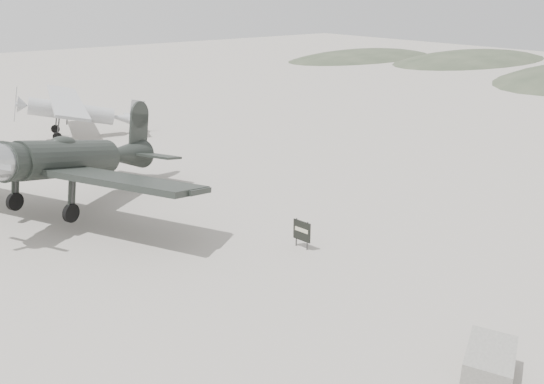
{
  "coord_description": "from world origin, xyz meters",
  "views": [
    {
      "loc": [
        -10.61,
        -15.75,
        9.24
      ],
      "look_at": [
        1.96,
        0.36,
        1.5
      ],
      "focal_mm": 35.0,
      "sensor_mm": 36.0,
      "label": 1
    }
  ],
  "objects": [
    {
      "name": "sign_board",
      "position": [
        1.56,
        -2.0,
        0.69
      ],
      "size": [
        0.2,
        0.8,
        1.16
      ],
      "rotation": [
        0.0,
        0.0,
        0.18
      ],
      "color": "#333333",
      "rests_on": "ground"
    },
    {
      "name": "hill_northeast",
      "position": [
        50.0,
        40.0,
        0.0
      ],
      "size": [
        32.0,
        16.0,
        5.2
      ],
      "primitive_type": "ellipsoid",
      "color": "#343E2D",
      "rests_on": "ground"
    },
    {
      "name": "hill_east_north",
      "position": [
        60.0,
        28.0,
        0.0
      ],
      "size": [
        36.0,
        18.0,
        6.0
      ],
      "primitive_type": "ellipsoid",
      "color": "#343E2D",
      "rests_on": "ground"
    },
    {
      "name": "equipment_block",
      "position": [
        0.41,
        -10.5,
        0.45
      ],
      "size": [
        2.12,
        1.79,
        0.9
      ],
      "primitive_type": "cube",
      "rotation": [
        0.0,
        0.0,
        0.44
      ],
      "color": "slate",
      "rests_on": "ground"
    },
    {
      "name": "lowwing_monoplane",
      "position": [
        -3.76,
        7.11,
        2.37
      ],
      "size": [
        10.86,
        13.25,
        4.48
      ],
      "rotation": [
        0.0,
        0.24,
        0.49
      ],
      "color": "black",
      "rests_on": "ground"
    },
    {
      "name": "highwing_monoplane",
      "position": [
        0.55,
        19.57,
        2.01
      ],
      "size": [
        8.12,
        11.34,
        3.21
      ],
      "rotation": [
        0.0,
        0.23,
        -0.25
      ],
      "color": "#959799",
      "rests_on": "ground"
    },
    {
      "name": "ground",
      "position": [
        0.0,
        0.0,
        0.0
      ],
      "size": [
        160.0,
        160.0,
        0.0
      ],
      "primitive_type": "plane",
      "color": "gray",
      "rests_on": "ground"
    }
  ]
}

